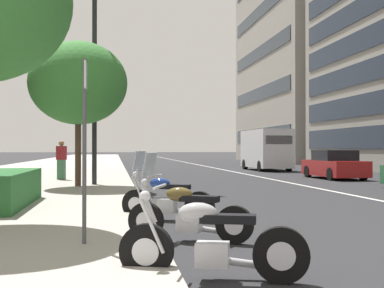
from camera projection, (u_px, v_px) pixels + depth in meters
sidewalk_right_plaza at (53, 170)px, 34.83m from camera, size 160.00×9.72×0.15m
lane_centre_stripe at (210, 167)px, 41.55m from camera, size 110.00×0.16×0.01m
motorcycle_far_end_row at (210, 245)px, 5.91m from camera, size 0.87×2.14×1.10m
motorcycle_mid_row at (187, 215)px, 8.44m from camera, size 1.09×1.98×1.47m
motorcycle_nearest_camera at (166, 200)px, 10.86m from camera, size 1.10×1.90×1.48m
car_approaching_light at (334, 166)px, 25.74m from camera, size 4.28×1.93×1.44m
delivery_van_ahead at (266, 149)px, 35.55m from camera, size 5.48×2.30×2.80m
parking_sign_by_curb at (85, 133)px, 7.42m from camera, size 0.32×0.06×2.69m
street_lamp_with_banners at (103, 54)px, 19.68m from camera, size 1.26×2.42×8.42m
clipped_hedge_bed at (5, 189)px, 12.28m from camera, size 4.33×1.10×0.83m
street_tree_mid_sidewalk at (78, 83)px, 18.72m from camera, size 3.58×3.58×5.30m
pedestrian_on_plaza at (61, 160)px, 22.59m from camera, size 0.38×0.46×1.72m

